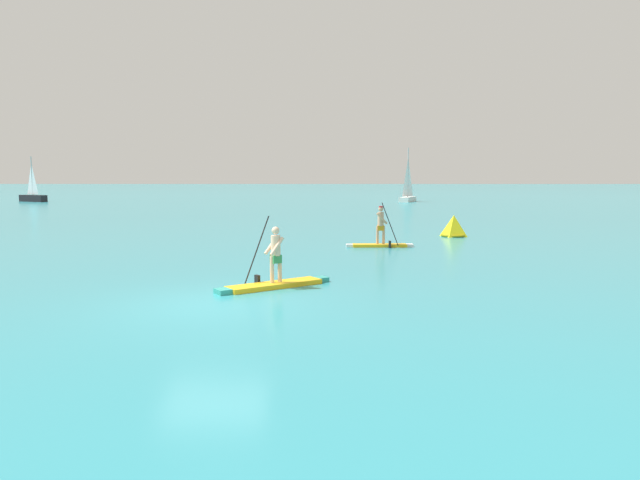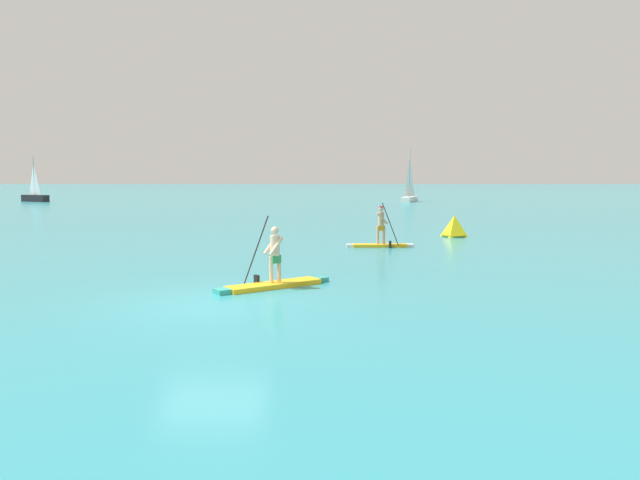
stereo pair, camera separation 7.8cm
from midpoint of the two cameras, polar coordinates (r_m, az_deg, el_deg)
name	(u,v)px [view 1 (the left image)]	position (r m, az deg, el deg)	size (l,w,h in m)	color
ground	(213,305)	(13.91, -10.67, -6.28)	(440.00, 440.00, 0.00)	teal
paddleboarder_mid_center	(274,276)	(15.75, -4.70, -3.60)	(3.02, 2.31, 1.94)	yellow
paddleboarder_far_right	(380,238)	(24.82, 5.90, 0.24)	(2.88, 0.78, 1.94)	yellow
race_marker_buoy	(454,227)	(29.75, 12.97, 1.25)	(1.38, 1.38, 1.08)	yellow
sailboat_left_horizon	(33,195)	(77.20, -26.50, 4.01)	(3.98, 2.64, 5.36)	black
sailboat_right_horizon	(408,194)	(69.90, 8.61, 4.48)	(2.65, 4.32, 6.36)	white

